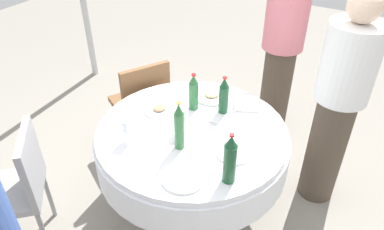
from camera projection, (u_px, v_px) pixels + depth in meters
ground_plane at (192, 208)px, 2.73m from camera, size 10.00×10.00×0.00m
dining_table at (192, 148)px, 2.39m from camera, size 1.24×1.24×0.74m
bottle_green_mid at (179, 127)px, 2.08m from camera, size 0.06×0.06×0.32m
bottle_dark_green_inner at (224, 96)px, 2.40m from camera, size 0.07×0.07×0.27m
bottle_green_north at (194, 93)px, 2.43m from camera, size 0.07×0.07×0.26m
bottle_dark_green_far at (230, 160)px, 1.86m from camera, size 0.07×0.07×0.31m
wine_glass_far at (127, 126)px, 2.16m from camera, size 0.07×0.07×0.15m
wine_glass_left at (183, 115)px, 2.23m from camera, size 0.06×0.06×0.16m
plate_right at (234, 153)px, 2.11m from camera, size 0.20×0.20×0.02m
plate_east at (160, 109)px, 2.47m from camera, size 0.21×0.21×0.04m
plate_near at (183, 178)px, 1.95m from camera, size 0.24×0.24×0.02m
plate_outer at (212, 95)px, 2.61m from camera, size 0.25×0.25×0.04m
spoon_inner at (212, 123)px, 2.36m from camera, size 0.05×0.18×0.00m
knife_north at (174, 91)px, 2.68m from camera, size 0.13×0.15×0.00m
folded_napkin at (246, 104)px, 2.52m from camera, size 0.22×0.22×0.02m
person_mid at (282, 50)px, 3.07m from camera, size 0.34×0.34×1.57m
person_north at (338, 104)px, 2.40m from camera, size 0.34×0.34×1.57m
chair_west at (142, 101)px, 2.98m from camera, size 0.54×0.54×0.87m
chair_south at (20, 183)px, 2.23m from camera, size 0.57×0.57×0.87m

